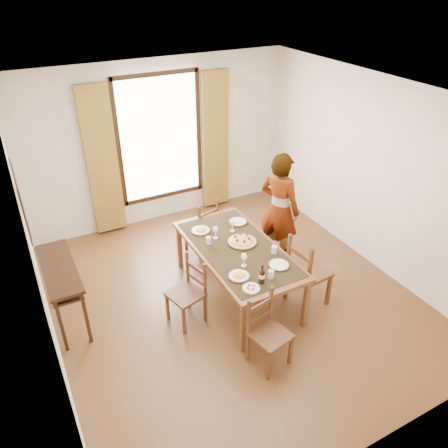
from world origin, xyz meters
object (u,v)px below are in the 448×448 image
pasta_platter (242,239)px  console_table (60,275)px  dining_table (237,252)px  man (279,209)px

pasta_platter → console_table: bearing=167.2°
console_table → pasta_platter: 2.29m
dining_table → pasta_platter: pasta_platter is taller
dining_table → pasta_platter: 0.18m
console_table → man: man is taller
console_table → dining_table: console_table is taller
console_table → man: 3.06m
console_table → man: bearing=-2.8°
man → pasta_platter: bearing=89.3°
dining_table → console_table: bearing=164.5°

